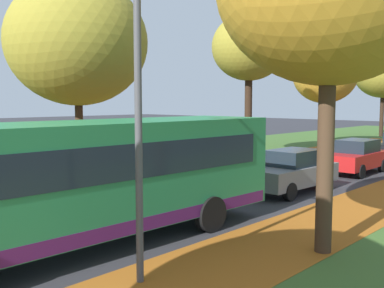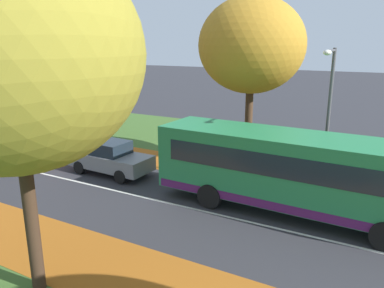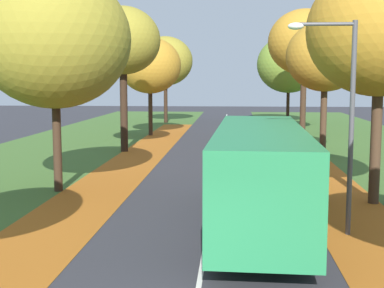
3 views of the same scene
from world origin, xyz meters
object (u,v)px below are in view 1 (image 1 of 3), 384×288
at_px(tree_left_far, 325,75).
at_px(bus, 91,176).
at_px(tree_left_near, 77,42).
at_px(car_red_following, 356,156).
at_px(tree_left_distant, 383,72).
at_px(car_grey_lead, 292,171).
at_px(tree_left_mid, 249,48).
at_px(streetlamp_right, 127,87).

distance_m(tree_left_far, bus, 27.15).
bearing_deg(tree_left_near, car_red_following, 53.44).
height_order(tree_left_distant, bus, tree_left_distant).
height_order(tree_left_near, car_grey_lead, tree_left_near).
relative_size(tree_left_mid, bus, 0.84).
xyz_separation_m(tree_left_far, tree_left_distant, (-0.38, 12.71, 0.77)).
xyz_separation_m(tree_left_near, car_red_following, (7.69, 10.37, -5.10)).
relative_size(tree_left_mid, tree_left_distant, 1.00).
height_order(tree_left_far, car_red_following, tree_left_far).
bearing_deg(streetlamp_right, tree_left_near, 152.02).
height_order(tree_left_far, streetlamp_right, tree_left_far).
relative_size(streetlamp_right, car_red_following, 1.42).
bearing_deg(tree_left_distant, bus, -78.82).
xyz_separation_m(tree_left_mid, bus, (7.41, -16.38, -4.97)).
distance_m(streetlamp_right, car_grey_lead, 10.16).
relative_size(tree_left_distant, car_grey_lead, 2.05).
xyz_separation_m(streetlamp_right, car_grey_lead, (-2.04, 9.52, -2.92)).
bearing_deg(tree_left_far, tree_left_distant, 91.72).
bearing_deg(car_grey_lead, tree_left_far, 113.46).
bearing_deg(tree_left_distant, tree_left_far, -88.28).
bearing_deg(tree_left_mid, tree_left_distant, 90.56).
bearing_deg(streetlamp_right, tree_left_far, 109.55).
bearing_deg(tree_left_far, tree_left_near, -91.14).
bearing_deg(streetlamp_right, bus, 164.18).
relative_size(car_grey_lead, car_red_following, 1.01).
relative_size(tree_left_distant, streetlamp_right, 1.46).
bearing_deg(streetlamp_right, car_grey_lead, 102.10).
bearing_deg(car_red_following, tree_left_distant, 107.95).
bearing_deg(car_grey_lead, tree_left_near, -151.14).
relative_size(tree_left_near, tree_left_distant, 0.98).
height_order(tree_left_mid, bus, tree_left_mid).
xyz_separation_m(streetlamp_right, bus, (-2.16, 0.61, -2.04)).
xyz_separation_m(tree_left_far, bus, (7.25, -25.89, -3.76)).
xyz_separation_m(tree_left_far, car_grey_lead, (7.37, -16.98, -4.65)).
bearing_deg(tree_left_mid, car_grey_lead, -44.78).
xyz_separation_m(tree_left_near, streetlamp_right, (9.83, -5.22, -2.18)).
xyz_separation_m(tree_left_mid, tree_left_far, (0.16, 9.51, -1.21)).
relative_size(tree_left_far, bus, 0.73).
height_order(tree_left_near, bus, tree_left_near).
bearing_deg(bus, tree_left_far, 105.64).
xyz_separation_m(tree_left_near, tree_left_distant, (0.04, 33.99, 0.32)).
xyz_separation_m(tree_left_distant, streetlamp_right, (9.79, -39.21, -2.50)).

